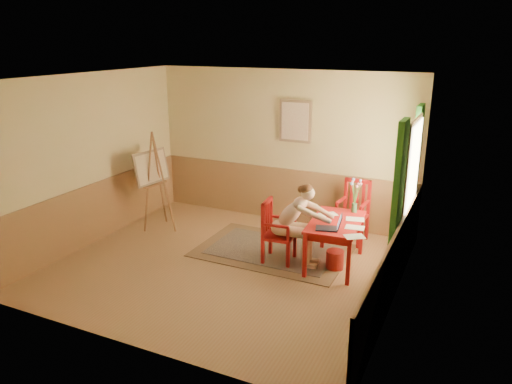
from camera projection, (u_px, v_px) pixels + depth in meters
The scene contains 14 objects.
room at pixel (224, 177), 7.04m from camera, with size 5.04×4.54×2.84m.
wainscot at pixel (249, 218), 8.00m from camera, with size 5.00×4.50×1.00m.
window at pixel (408, 181), 7.03m from camera, with size 0.12×2.01×2.20m.
wall_portrait at pixel (295, 121), 8.70m from camera, with size 0.60×0.05×0.76m.
rug at pixel (273, 250), 7.97m from camera, with size 2.41×1.61×0.02m.
table at pixel (336, 227), 7.28m from camera, with size 0.81×1.25×0.72m.
chair_left at pixel (276, 231), 7.48m from camera, with size 0.49×0.47×0.98m.
chair_back at pixel (353, 211), 8.25m from camera, with size 0.50×0.52×1.05m.
figure at pixel (296, 220), 7.32m from camera, with size 0.97×0.45×1.28m.
laptop at pixel (331, 226), 6.93m from camera, with size 0.41×0.31×0.22m.
papers at pixel (348, 224), 7.13m from camera, with size 0.92×1.02×0.00m.
vase at pixel (355, 197), 7.56m from camera, with size 0.18×0.27×0.54m.
wastebasket at pixel (335, 260), 7.32m from camera, with size 0.27×0.27×0.28m, color #B12B26.
easel at pixel (153, 171), 8.69m from camera, with size 0.63×0.79×1.77m.
Camera 1 is at (3.29, -5.95, 3.31)m, focal length 34.32 mm.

